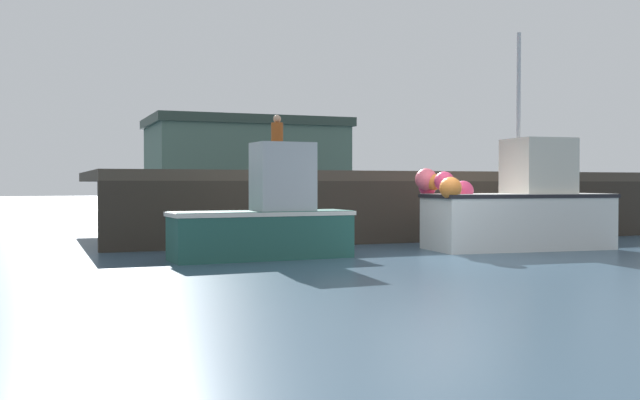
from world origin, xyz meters
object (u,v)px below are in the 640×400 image
fishing_boat_near_right (518,208)px  mooring_buoy_foreground (292,243)px  dockworker (277,144)px  fishing_boat_near_left (267,219)px

fishing_boat_near_right → mooring_buoy_foreground: (-5.16, 0.29, -0.63)m
dockworker → mooring_buoy_foreground: dockworker is taller
fishing_boat_near_left → mooring_buoy_foreground: (0.61, 0.30, -0.50)m
fishing_boat_near_left → fishing_boat_near_right: (5.78, 0.00, 0.13)m
dockworker → mooring_buoy_foreground: (-1.65, -6.10, -2.31)m
fishing_boat_near_left → mooring_buoy_foreground: bearing=25.8°
fishing_boat_near_left → fishing_boat_near_right: bearing=0.0°
fishing_boat_near_left → fishing_boat_near_right: size_ratio=0.75×
mooring_buoy_foreground → fishing_boat_near_right: bearing=-3.2°
fishing_boat_near_left → dockworker: bearing=70.5°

